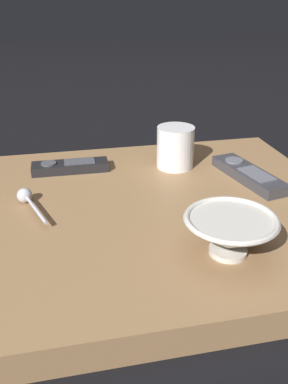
{
  "coord_description": "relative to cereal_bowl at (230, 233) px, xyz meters",
  "views": [
    {
      "loc": [
        -0.63,
        0.16,
        0.39
      ],
      "look_at": [
        0.01,
        0.02,
        0.07
      ],
      "focal_mm": 39.39,
      "sensor_mm": 36.0,
      "label": 1
    }
  ],
  "objects": [
    {
      "name": "tv_remote_far",
      "position": [
        0.35,
        0.2,
        -0.02
      ],
      "size": [
        0.05,
        0.16,
        0.02
      ],
      "color": "black",
      "rests_on": "table"
    },
    {
      "name": "table",
      "position": [
        0.17,
        0.07,
        -0.06
      ],
      "size": [
        0.59,
        0.68,
        0.05
      ],
      "color": "#936D47",
      "rests_on": "ground"
    },
    {
      "name": "teaspoon",
      "position": [
        0.21,
        0.29,
        -0.02
      ],
      "size": [
        0.12,
        0.05,
        0.03
      ],
      "color": "silver",
      "rests_on": "table"
    },
    {
      "name": "cereal_bowl",
      "position": [
        0.0,
        0.0,
        0.0
      ],
      "size": [
        0.13,
        0.13,
        0.06
      ],
      "color": "beige",
      "rests_on": "table"
    },
    {
      "name": "ground_plane",
      "position": [
        0.17,
        0.07,
        -0.08
      ],
      "size": [
        6.0,
        6.0,
        0.0
      ],
      "primitive_type": "plane",
      "color": "black"
    },
    {
      "name": "coffee_mug",
      "position": [
        0.33,
        -0.01,
        0.01
      ],
      "size": [
        0.08,
        0.08,
        0.09
      ],
      "color": "white",
      "rests_on": "table"
    },
    {
      "name": "tv_remote_near",
      "position": [
        0.23,
        -0.14,
        -0.02
      ],
      "size": [
        0.19,
        0.09,
        0.02
      ],
      "color": "#38383D",
      "rests_on": "table"
    }
  ]
}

